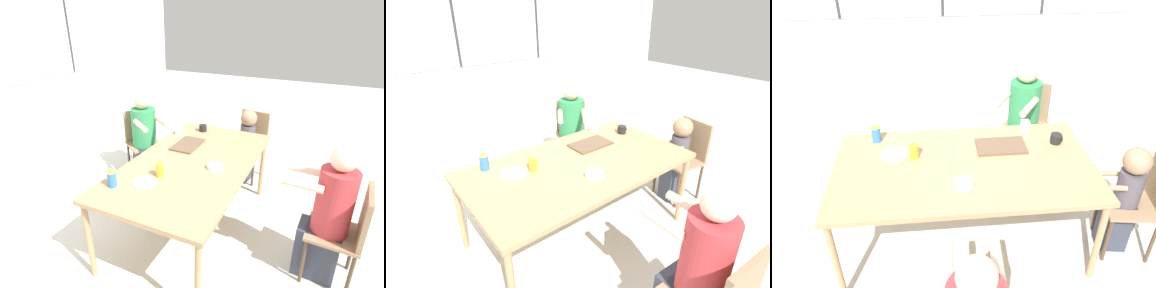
% 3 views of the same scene
% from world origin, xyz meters
% --- Properties ---
extents(ground_plane, '(16.00, 16.00, 0.00)m').
position_xyz_m(ground_plane, '(0.00, 0.00, 0.00)').
color(ground_plane, beige).
extents(dining_table, '(1.93, 1.07, 0.77)m').
position_xyz_m(dining_table, '(0.00, 0.00, 0.72)').
color(dining_table, tan).
rests_on(dining_table, ground_plane).
extents(chair_for_woman_green_shirt, '(0.56, 0.56, 0.88)m').
position_xyz_m(chair_for_woman_green_shirt, '(0.78, 1.13, 0.53)').
color(chair_for_woman_green_shirt, '#937556').
rests_on(chair_for_woman_green_shirt, ground_plane).
extents(chair_for_toddler, '(0.46, 0.46, 0.88)m').
position_xyz_m(chair_for_toddler, '(1.36, -0.22, 0.53)').
color(chair_for_toddler, '#937556').
rests_on(chair_for_toddler, ground_plane).
extents(person_woman_green_shirt, '(0.57, 0.63, 1.17)m').
position_xyz_m(person_woman_green_shirt, '(0.69, 1.00, 0.53)').
color(person_woman_green_shirt, '#333847').
rests_on(person_woman_green_shirt, ground_plane).
extents(person_toddler, '(0.38, 0.25, 0.96)m').
position_xyz_m(person_toddler, '(1.21, -0.19, 0.49)').
color(person_toddler, '#333847').
rests_on(person_toddler, ground_plane).
extents(food_tray_dark, '(0.39, 0.24, 0.02)m').
position_xyz_m(food_tray_dark, '(0.32, 0.20, 0.78)').
color(food_tray_dark, brown).
rests_on(food_tray_dark, dining_table).
extents(coffee_mug, '(0.09, 0.09, 0.08)m').
position_xyz_m(coffee_mug, '(0.77, 0.22, 0.81)').
color(coffee_mug, black).
rests_on(coffee_mug, dining_table).
extents(sippy_cup, '(0.08, 0.08, 0.17)m').
position_xyz_m(sippy_cup, '(-0.67, 0.39, 0.86)').
color(sippy_cup, blue).
rests_on(sippy_cup, dining_table).
extents(juice_glass, '(0.07, 0.07, 0.11)m').
position_xyz_m(juice_glass, '(-0.37, 0.13, 0.83)').
color(juice_glass, gold).
rests_on(juice_glass, dining_table).
extents(milk_carton_small, '(0.07, 0.07, 0.09)m').
position_xyz_m(milk_carton_small, '(0.57, 0.44, 0.82)').
color(milk_carton_small, silver).
rests_on(milk_carton_small, dining_table).
extents(bowl_white_shallow, '(0.15, 0.15, 0.03)m').
position_xyz_m(bowl_white_shallow, '(-0.03, -0.25, 0.79)').
color(bowl_white_shallow, white).
rests_on(bowl_white_shallow, dining_table).
extents(plate_tortillas, '(0.21, 0.21, 0.01)m').
position_xyz_m(plate_tortillas, '(-0.52, 0.18, 0.78)').
color(plate_tortillas, beige).
rests_on(plate_tortillas, dining_table).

